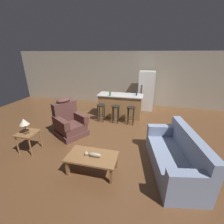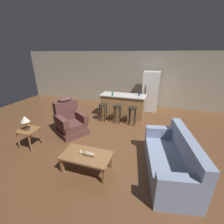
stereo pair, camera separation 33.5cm
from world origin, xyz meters
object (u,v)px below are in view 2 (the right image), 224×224
(kitchen_island, at_px, (123,106))
(bar_stool_left, at_px, (103,109))
(fish_figurine, at_px, (87,154))
(end_table, at_px, (29,132))
(refrigerator, at_px, (151,91))
(couch, at_px, (171,160))
(bar_stool_middle, at_px, (117,111))
(bar_stool_right, at_px, (132,113))
(bottle_short_amber, at_px, (139,94))
(coffee_table, at_px, (87,157))
(bottle_tall_green, at_px, (113,94))
(table_lamp, at_px, (25,120))
(recliner_near_lamp, at_px, (70,121))

(kitchen_island, height_order, bar_stool_left, kitchen_island)
(fish_figurine, bearing_deg, end_table, 169.97)
(bar_stool_left, relative_size, refrigerator, 0.39)
(couch, relative_size, bar_stool_middle, 2.98)
(bar_stool_left, bearing_deg, couch, -41.73)
(couch, distance_m, bar_stool_right, 2.50)
(bottle_short_amber, bearing_deg, bar_stool_middle, -137.36)
(end_table, distance_m, bar_stool_middle, 2.98)
(coffee_table, bearing_deg, end_table, 170.00)
(fish_figurine, relative_size, couch, 0.17)
(bar_stool_left, relative_size, bottle_tall_green, 3.28)
(table_lamp, xyz_separation_m, bar_stool_middle, (1.88, 2.34, -0.40))
(bottle_tall_green, bearing_deg, table_lamp, -120.25)
(fish_figurine, relative_size, table_lamp, 0.83)
(end_table, bearing_deg, bar_stool_right, 42.86)
(coffee_table, distance_m, recliner_near_lamp, 1.93)
(kitchen_island, xyz_separation_m, bar_stool_middle, (-0.06, -0.63, -0.01))
(refrigerator, relative_size, bottle_short_amber, 7.61)
(fish_figurine, bearing_deg, table_lamp, 170.99)
(recliner_near_lamp, relative_size, end_table, 2.14)
(table_lamp, relative_size, kitchen_island, 0.23)
(bar_stool_middle, bearing_deg, kitchen_island, 84.80)
(bar_stool_right, bearing_deg, bottle_short_amber, 79.48)
(bottle_tall_green, bearing_deg, fish_figurine, -82.84)
(recliner_near_lamp, height_order, table_lamp, recliner_near_lamp)
(coffee_table, height_order, refrigerator, refrigerator)
(kitchen_island, relative_size, bar_stool_middle, 2.65)
(recliner_near_lamp, distance_m, bottle_tall_green, 1.96)
(bar_stool_middle, bearing_deg, table_lamp, -128.89)
(coffee_table, bearing_deg, refrigerator, 77.33)
(fish_figurine, distance_m, bar_stool_left, 2.72)
(recliner_near_lamp, distance_m, bar_stool_right, 2.22)
(kitchen_island, xyz_separation_m, bottle_short_amber, (0.64, 0.01, 0.56))
(couch, relative_size, end_table, 3.62)
(bar_stool_left, distance_m, bar_stool_right, 1.15)
(coffee_table, relative_size, fish_figurine, 3.24)
(end_table, bearing_deg, kitchen_island, 56.24)
(bar_stool_right, height_order, refrigerator, refrigerator)
(kitchen_island, bearing_deg, end_table, -123.76)
(table_lamp, xyz_separation_m, refrigerator, (2.93, 4.17, 0.01))
(kitchen_island, xyz_separation_m, bar_stool_right, (0.52, -0.63, -0.01))
(bar_stool_middle, bearing_deg, couch, -49.51)
(end_table, relative_size, kitchen_island, 0.31)
(bottle_tall_green, bearing_deg, bar_stool_left, -126.11)
(fish_figurine, height_order, bar_stool_middle, bar_stool_middle)
(recliner_near_lamp, bearing_deg, bar_stool_left, 92.51)
(bottle_tall_green, bearing_deg, kitchen_island, 35.64)
(bar_stool_left, height_order, bar_stool_middle, same)
(couch, relative_size, kitchen_island, 1.13)
(couch, distance_m, bar_stool_left, 3.24)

